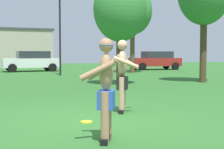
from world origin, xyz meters
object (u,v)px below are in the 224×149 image
(player_with_cap, at_px, (106,86))
(tree_behind_players, at_px, (120,10))
(car_white_mid_lot, at_px, (31,61))
(car_red_near_post, at_px, (155,60))
(frisbee, at_px, (86,122))
(player_in_black, at_px, (123,74))
(lamp_post, at_px, (60,26))
(tree_left_field, at_px, (132,11))

(player_with_cap, distance_m, tree_behind_players, 9.73)
(player_with_cap, distance_m, car_white_mid_lot, 21.64)
(car_red_near_post, distance_m, tree_behind_players, 14.75)
(tree_behind_players, bearing_deg, car_white_mid_lot, 99.39)
(player_with_cap, bearing_deg, frisbee, 85.24)
(player_with_cap, height_order, car_white_mid_lot, player_with_cap)
(player_in_black, xyz_separation_m, frisbee, (-1.13, -0.82, -0.88))
(car_red_near_post, relative_size, lamp_post, 0.88)
(car_red_near_post, bearing_deg, tree_behind_players, -124.80)
(car_white_mid_lot, distance_m, lamp_post, 6.25)
(player_with_cap, bearing_deg, car_red_near_post, 59.53)
(frisbee, distance_m, lamp_post, 14.96)
(player_in_black, xyz_separation_m, car_white_mid_lot, (0.41, 19.29, -0.07))
(lamp_post, distance_m, tree_behind_players, 7.32)
(car_white_mid_lot, bearing_deg, lamp_post, -79.55)
(car_white_mid_lot, distance_m, tree_left_field, 8.81)
(player_in_black, bearing_deg, lamp_post, 83.85)
(frisbee, distance_m, tree_behind_players, 8.69)
(tree_behind_players, bearing_deg, car_red_near_post, 55.20)
(car_red_near_post, xyz_separation_m, tree_behind_players, (-8.30, -11.94, 2.46))
(car_red_near_post, bearing_deg, player_with_cap, -120.47)
(lamp_post, bearing_deg, tree_left_field, 10.86)
(lamp_post, relative_size, tree_behind_players, 1.06)
(car_red_near_post, height_order, tree_behind_players, tree_behind_players)
(lamp_post, bearing_deg, frisbee, -100.21)
(player_in_black, xyz_separation_m, tree_left_field, (6.96, 14.64, 3.53))
(car_white_mid_lot, height_order, tree_behind_players, tree_behind_players)
(player_in_black, xyz_separation_m, tree_behind_players, (2.55, 6.35, 2.39))
(player_in_black, height_order, frisbee, player_in_black)
(player_with_cap, relative_size, car_red_near_post, 0.36)
(car_white_mid_lot, xyz_separation_m, tree_behind_players, (2.14, -12.95, 2.46))
(frisbee, bearing_deg, player_in_black, 35.89)
(frisbee, relative_size, car_white_mid_lot, 0.06)
(frisbee, distance_m, tree_left_field, 18.00)
(player_with_cap, xyz_separation_m, tree_left_field, (8.21, 16.92, 3.55))
(player_with_cap, relative_size, car_white_mid_lot, 0.37)
(frisbee, xyz_separation_m, tree_left_field, (8.09, 15.46, 4.41))
(lamp_post, distance_m, tree_left_field, 5.74)
(player_with_cap, height_order, tree_behind_players, tree_behind_players)
(player_with_cap, relative_size, tree_behind_players, 0.34)
(tree_left_field, distance_m, tree_behind_players, 9.46)
(car_red_near_post, bearing_deg, tree_left_field, -136.84)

